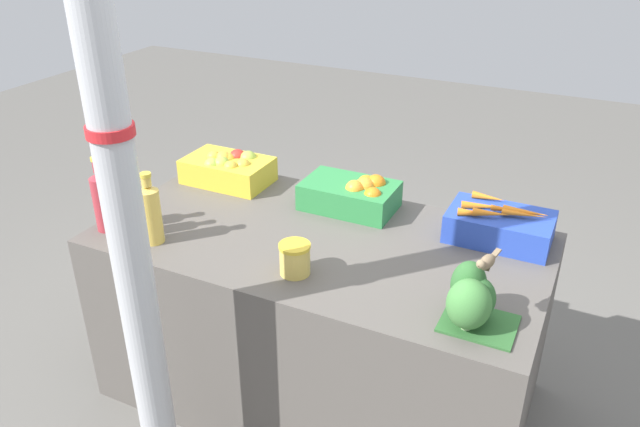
% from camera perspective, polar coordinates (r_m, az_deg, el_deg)
% --- Properties ---
extents(ground_plane, '(10.00, 10.00, 0.00)m').
position_cam_1_polar(ground_plane, '(2.78, -0.00, -15.72)').
color(ground_plane, '#605E59').
extents(market_table, '(1.66, 0.87, 0.75)m').
position_cam_1_polar(market_table, '(2.54, -0.00, -9.55)').
color(market_table, '#56514C').
rests_on(market_table, ground_plane).
extents(support_pole, '(0.13, 0.13, 2.62)m').
position_cam_1_polar(support_pole, '(1.72, -18.42, 5.95)').
color(support_pole, '#B7BABF').
rests_on(support_pole, ground_plane).
extents(apple_crate, '(0.37, 0.23, 0.14)m').
position_cam_1_polar(apple_crate, '(2.78, -8.36, 4.14)').
color(apple_crate, gold).
rests_on(apple_crate, market_table).
extents(orange_crate, '(0.37, 0.23, 0.14)m').
position_cam_1_polar(orange_crate, '(2.52, 3.02, 1.79)').
color(orange_crate, '#2D8442').
rests_on(orange_crate, market_table).
extents(carrot_crate, '(0.37, 0.23, 0.15)m').
position_cam_1_polar(carrot_crate, '(2.38, 16.08, -1.04)').
color(carrot_crate, '#2847B7').
rests_on(carrot_crate, market_table).
extents(broccoli_pile, '(0.22, 0.20, 0.18)m').
position_cam_1_polar(broccoli_pile, '(1.90, 13.68, -7.54)').
color(broccoli_pile, '#2D602D').
rests_on(broccoli_pile, market_table).
extents(juice_bottle_ruby, '(0.08, 0.08, 0.30)m').
position_cam_1_polar(juice_bottle_ruby, '(2.47, -19.22, 1.24)').
color(juice_bottle_ruby, '#B2333D').
rests_on(juice_bottle_ruby, market_table).
extents(juice_bottle_cloudy, '(0.07, 0.07, 0.26)m').
position_cam_1_polar(juice_bottle_cloudy, '(2.40, -17.21, 0.37)').
color(juice_bottle_cloudy, beige).
rests_on(juice_bottle_cloudy, market_table).
extents(juice_bottle_golden, '(0.08, 0.08, 0.28)m').
position_cam_1_polar(juice_bottle_golden, '(2.33, -15.23, 0.07)').
color(juice_bottle_golden, gold).
rests_on(juice_bottle_golden, market_table).
extents(pickle_jar, '(0.11, 0.11, 0.11)m').
position_cam_1_polar(pickle_jar, '(2.09, -2.32, -4.15)').
color(pickle_jar, '#DBBC56').
rests_on(pickle_jar, market_table).
extents(sparrow_bird, '(0.05, 0.13, 0.05)m').
position_cam_1_polar(sparrow_bird, '(1.85, 14.98, -4.30)').
color(sparrow_bird, '#4C3D2D').
rests_on(sparrow_bird, broccoli_pile).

